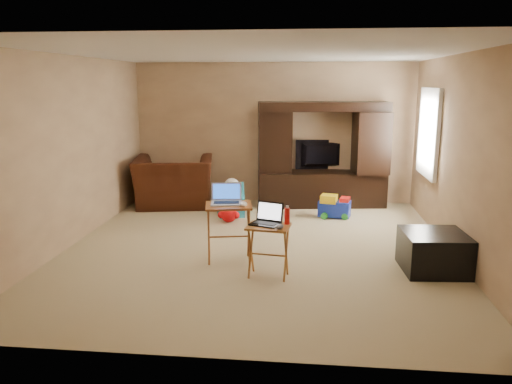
# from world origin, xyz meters

# --- Properties ---
(floor) EXTENTS (5.50, 5.50, 0.00)m
(floor) POSITION_xyz_m (0.00, 0.00, 0.00)
(floor) COLOR #C4B388
(floor) RESTS_ON ground
(ceiling) EXTENTS (5.50, 5.50, 0.00)m
(ceiling) POSITION_xyz_m (0.00, 0.00, 2.50)
(ceiling) COLOR silver
(ceiling) RESTS_ON ground
(wall_back) EXTENTS (5.00, 0.00, 5.00)m
(wall_back) POSITION_xyz_m (0.00, 2.75, 1.25)
(wall_back) COLOR tan
(wall_back) RESTS_ON ground
(wall_front) EXTENTS (5.00, 0.00, 5.00)m
(wall_front) POSITION_xyz_m (0.00, -2.75, 1.25)
(wall_front) COLOR tan
(wall_front) RESTS_ON ground
(wall_left) EXTENTS (0.00, 5.50, 5.50)m
(wall_left) POSITION_xyz_m (-2.50, 0.00, 1.25)
(wall_left) COLOR tan
(wall_left) RESTS_ON ground
(wall_right) EXTENTS (0.00, 5.50, 5.50)m
(wall_right) POSITION_xyz_m (2.50, 0.00, 1.25)
(wall_right) COLOR tan
(wall_right) RESTS_ON ground
(window_pane) EXTENTS (0.00, 1.20, 1.20)m
(window_pane) POSITION_xyz_m (2.48, 1.55, 1.40)
(window_pane) COLOR white
(window_pane) RESTS_ON ground
(window_frame) EXTENTS (0.06, 1.14, 1.34)m
(window_frame) POSITION_xyz_m (2.46, 1.55, 1.40)
(window_frame) COLOR white
(window_frame) RESTS_ON ground
(entertainment_center) EXTENTS (2.28, 0.84, 1.82)m
(entertainment_center) POSITION_xyz_m (0.89, 2.44, 0.91)
(entertainment_center) COLOR black
(entertainment_center) RESTS_ON floor
(television) EXTENTS (0.93, 0.26, 0.53)m
(television) POSITION_xyz_m (0.89, 2.66, 0.87)
(television) COLOR black
(television) RESTS_ON entertainment_center
(recliner) EXTENTS (1.52, 1.38, 0.87)m
(recliner) POSITION_xyz_m (-1.70, 2.14, 0.43)
(recliner) COLOR #411E0E
(recliner) RESTS_ON floor
(child_rocker) EXTENTS (0.52, 0.56, 0.54)m
(child_rocker) POSITION_xyz_m (-0.60, 1.57, 0.27)
(child_rocker) COLOR teal
(child_rocker) RESTS_ON floor
(plush_toy) EXTENTS (0.36, 0.30, 0.40)m
(plush_toy) POSITION_xyz_m (-0.58, 1.18, 0.20)
(plush_toy) COLOR red
(plush_toy) RESTS_ON floor
(push_toy) EXTENTS (0.58, 0.47, 0.38)m
(push_toy) POSITION_xyz_m (1.09, 1.64, 0.19)
(push_toy) COLOR #162DB5
(push_toy) RESTS_ON floor
(ottoman) EXTENTS (0.75, 0.75, 0.45)m
(ottoman) POSITION_xyz_m (2.12, -0.61, 0.23)
(ottoman) COLOR black
(ottoman) RESTS_ON floor
(tray_table_left) EXTENTS (0.62, 0.53, 0.71)m
(tray_table_left) POSITION_xyz_m (-0.30, -0.53, 0.36)
(tray_table_left) COLOR brown
(tray_table_left) RESTS_ON floor
(tray_table_right) EXTENTS (0.51, 0.43, 0.60)m
(tray_table_right) POSITION_xyz_m (0.22, -1.00, 0.30)
(tray_table_right) COLOR #9D5C26
(tray_table_right) RESTS_ON floor
(laptop_left) EXTENTS (0.41, 0.35, 0.24)m
(laptop_left) POSITION_xyz_m (-0.33, -0.50, 0.83)
(laptop_left) COLOR #AFB0B4
(laptop_left) RESTS_ON tray_table_left
(laptop_right) EXTENTS (0.38, 0.35, 0.24)m
(laptop_right) POSITION_xyz_m (0.18, -0.98, 0.72)
(laptop_right) COLOR black
(laptop_right) RESTS_ON tray_table_right
(mouse_left) EXTENTS (0.11, 0.15, 0.06)m
(mouse_left) POSITION_xyz_m (-0.11, -0.60, 0.74)
(mouse_left) COLOR white
(mouse_left) RESTS_ON tray_table_left
(mouse_right) EXTENTS (0.11, 0.14, 0.05)m
(mouse_right) POSITION_xyz_m (0.35, -1.12, 0.63)
(mouse_right) COLOR #414146
(mouse_right) RESTS_ON tray_table_right
(water_bottle) EXTENTS (0.06, 0.06, 0.18)m
(water_bottle) POSITION_xyz_m (0.42, -0.92, 0.69)
(water_bottle) COLOR red
(water_bottle) RESTS_ON tray_table_right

